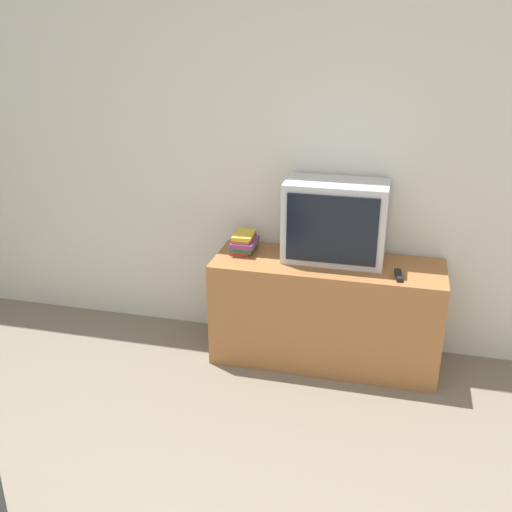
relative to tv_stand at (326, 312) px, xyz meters
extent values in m
cube|color=silver|center=(-0.43, 0.29, 0.96)|extent=(9.00, 0.06, 2.60)
cube|color=#9E6638|center=(0.00, 0.00, 0.00)|extent=(1.42, 0.49, 0.68)
cube|color=silver|center=(0.02, 0.08, 0.59)|extent=(0.62, 0.33, 0.50)
cube|color=black|center=(0.02, -0.09, 0.59)|extent=(0.54, 0.01, 0.42)
cube|color=#B72D28|center=(-0.56, 0.06, 0.35)|extent=(0.13, 0.19, 0.02)
cube|color=#2D753D|center=(-0.56, 0.07, 0.38)|extent=(0.15, 0.21, 0.03)
cube|color=#7A3884|center=(-0.55, 0.05, 0.41)|extent=(0.15, 0.22, 0.03)
cube|color=#995623|center=(-0.55, 0.06, 0.43)|extent=(0.11, 0.20, 0.02)
cube|color=gold|center=(-0.55, 0.06, 0.45)|extent=(0.14, 0.20, 0.02)
cube|color=black|center=(0.43, -0.12, 0.35)|extent=(0.06, 0.16, 0.02)
camera|label=1|loc=(0.39, -3.41, 1.76)|focal=42.00mm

